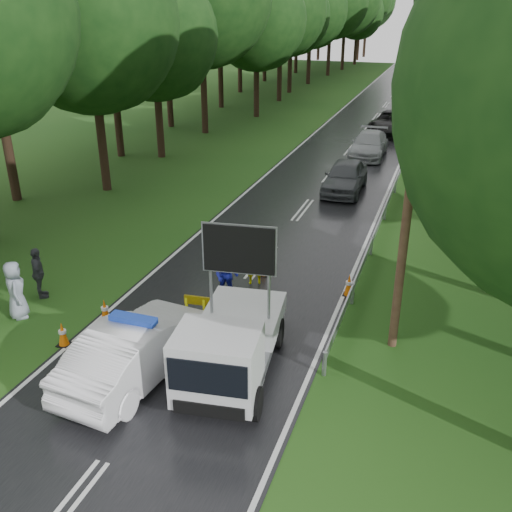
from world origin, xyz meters
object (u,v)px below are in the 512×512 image
at_px(officer, 254,261).
at_px(barrier, 231,309).
at_px(queue_car_first, 345,176).
at_px(queue_car_third, 392,122).
at_px(work_truck, 229,345).
at_px(police_sedan, 136,349).
at_px(queue_car_second, 369,144).
at_px(civilian, 226,275).
at_px(queue_car_fourth, 414,101).

bearing_deg(officer, barrier, 69.97).
distance_m(queue_car_first, queue_car_third, 14.57).
bearing_deg(queue_car_third, work_truck, -84.91).
xyz_separation_m(officer, queue_car_first, (0.95, 11.09, -0.07)).
height_order(officer, queue_car_first, officer).
height_order(work_truck, barrier, work_truck).
bearing_deg(police_sedan, queue_car_second, -89.38).
xyz_separation_m(police_sedan, civilian, (0.63, 4.59, 0.04)).
xyz_separation_m(queue_car_third, queue_car_fourth, (0.72, 9.79, 0.02)).
bearing_deg(queue_car_first, barrier, -92.68).
xyz_separation_m(barrier, queue_car_third, (1.11, 28.95, -0.09)).
distance_m(work_truck, civilian, 4.28).
distance_m(police_sedan, civilian, 4.63).
xyz_separation_m(police_sedan, queue_car_first, (2.06, 16.98, -0.02)).
height_order(work_truck, queue_car_first, work_truck).
distance_m(civilian, queue_car_second, 19.94).
distance_m(queue_car_second, queue_car_fourth, 16.91).
bearing_deg(police_sedan, queue_car_third, -89.32).
relative_size(work_truck, queue_car_third, 0.87).
bearing_deg(work_truck, barrier, 102.55).
bearing_deg(queue_car_first, police_sedan, -97.62).
xyz_separation_m(work_truck, queue_car_third, (0.40, 30.90, -0.23)).
height_order(barrier, queue_car_fourth, queue_car_fourth).
relative_size(officer, queue_car_first, 0.37).
height_order(civilian, queue_car_fourth, civilian).
xyz_separation_m(work_truck, queue_car_fourth, (1.12, 40.69, -0.22)).
height_order(queue_car_first, queue_car_fourth, queue_car_fourth).
bearing_deg(work_truck, officer, 95.04).
bearing_deg(barrier, work_truck, -75.56).
distance_m(work_truck, queue_car_first, 16.34).
bearing_deg(barrier, officer, 92.27).
bearing_deg(civilian, officer, 64.33).
height_order(queue_car_second, queue_car_third, queue_car_third).
distance_m(barrier, queue_car_third, 28.97).
distance_m(queue_car_third, queue_car_fourth, 9.82).
bearing_deg(barrier, queue_car_first, 82.50).
bearing_deg(queue_car_second, work_truck, -90.58).
bearing_deg(police_sedan, queue_car_fourth, -89.16).
xyz_separation_m(civilian, queue_car_fourth, (2.77, 36.74, -0.05)).
bearing_deg(work_truck, civilian, 105.20).
xyz_separation_m(civilian, queue_car_second, (1.47, 19.89, -0.13)).
bearing_deg(queue_car_fourth, queue_car_second, -89.40).
bearing_deg(queue_car_fourth, police_sedan, -89.70).
bearing_deg(queue_car_second, queue_car_third, 84.37).
bearing_deg(police_sedan, work_truck, -158.71).
relative_size(barrier, queue_car_fourth, 0.57).
xyz_separation_m(police_sedan, queue_car_third, (2.68, 31.54, -0.03)).
height_order(barrier, queue_car_third, queue_car_third).
relative_size(police_sedan, queue_car_first, 1.09).
relative_size(barrier, civilian, 1.64).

